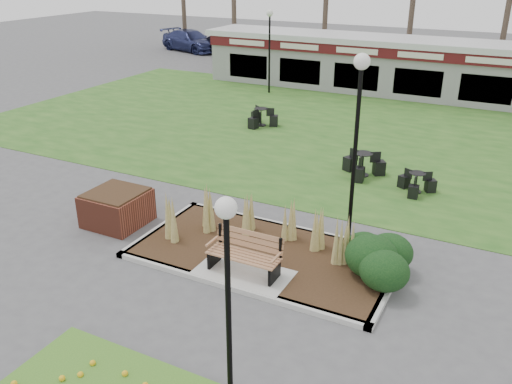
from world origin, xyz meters
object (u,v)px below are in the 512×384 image
at_px(bistro_set_a, 261,120).
at_px(car_silver, 244,56).
at_px(lamp_post_near_left, 358,108).
at_px(lamp_post_far_left, 270,33).
at_px(food_pavilion, 425,68).
at_px(lamp_post_near_right, 227,264).
at_px(car_black, 227,45).
at_px(bistro_set_d, 362,168).
at_px(park_bench, 246,253).
at_px(brick_planter, 117,207).
at_px(car_blue, 191,41).
at_px(bistro_set_c, 416,186).

distance_m(bistro_set_a, car_silver, 14.37).
height_order(lamp_post_near_left, lamp_post_far_left, lamp_post_near_left).
relative_size(lamp_post_near_left, lamp_post_far_left, 1.10).
distance_m(food_pavilion, car_silver, 13.06).
bearing_deg(lamp_post_far_left, food_pavilion, 21.49).
bearing_deg(bistro_set_a, lamp_post_near_right, -65.06).
bearing_deg(car_black, lamp_post_near_right, -130.51).
distance_m(bistro_set_d, car_silver, 20.67).
bearing_deg(park_bench, brick_planter, 170.31).
bearing_deg(car_silver, bistro_set_d, -140.39).
height_order(lamp_post_near_left, car_black, lamp_post_near_left).
height_order(brick_planter, bistro_set_d, brick_planter).
bearing_deg(lamp_post_near_left, car_blue, 130.95).
relative_size(brick_planter, food_pavilion, 0.06).
bearing_deg(car_silver, lamp_post_near_right, -151.85).
relative_size(bistro_set_c, car_blue, 0.22).
relative_size(lamp_post_near_right, bistro_set_c, 3.15).
relative_size(food_pavilion, car_black, 5.82).
height_order(food_pavilion, lamp_post_near_left, lamp_post_near_left).
relative_size(food_pavilion, bistro_set_c, 20.26).
relative_size(park_bench, food_pavilion, 0.07).
xyz_separation_m(park_bench, lamp_post_far_left, (-7.53, 16.75, 2.55)).
distance_m(bistro_set_d, car_black, 25.51).
height_order(park_bench, car_blue, car_blue).
bearing_deg(brick_planter, bistro_set_d, 52.69).
bearing_deg(lamp_post_near_right, food_pavilion, 94.22).
height_order(lamp_post_far_left, car_silver, lamp_post_far_left).
distance_m(park_bench, food_pavilion, 19.73).
height_order(lamp_post_far_left, car_black, lamp_post_far_left).
bearing_deg(lamp_post_far_left, car_black, 129.90).
height_order(bistro_set_c, car_black, car_black).
bearing_deg(bistro_set_a, bistro_set_d, -33.14).
bearing_deg(lamp_post_near_left, park_bench, -117.12).
bearing_deg(car_blue, lamp_post_far_left, -113.29).
relative_size(park_bench, lamp_post_near_left, 0.36).
relative_size(bistro_set_c, bistro_set_d, 0.82).
bearing_deg(park_bench, bistro_set_c, 69.63).
distance_m(bistro_set_a, car_black, 19.13).
bearing_deg(food_pavilion, lamp_post_near_right, -85.78).
distance_m(bistro_set_c, car_black, 27.23).
distance_m(food_pavilion, bistro_set_d, 12.53).
bearing_deg(bistro_set_d, brick_planter, -127.31).
distance_m(park_bench, bistro_set_d, 7.28).
height_order(park_bench, brick_planter, park_bench).
bearing_deg(car_black, bistro_set_c, -118.15).
bearing_deg(car_silver, brick_planter, -159.82).
bearing_deg(park_bench, lamp_post_far_left, 114.19).
bearing_deg(bistro_set_c, brick_planter, -139.38).
bearing_deg(car_blue, car_silver, -100.61).
xyz_separation_m(lamp_post_near_left, car_black, (-17.40, 23.80, -2.76)).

